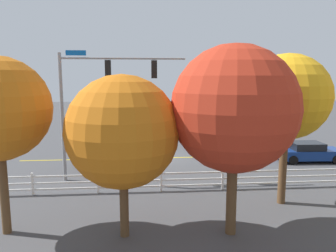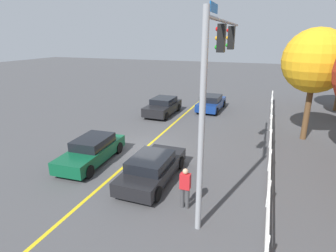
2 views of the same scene
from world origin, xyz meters
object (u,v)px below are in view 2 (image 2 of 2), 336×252
at_px(car_0, 152,168).
at_px(pedestrian, 185,187).
at_px(car_1, 163,106).
at_px(car_2, 211,103).
at_px(car_3, 92,150).
at_px(tree_3, 315,61).

distance_m(car_0, pedestrian, 2.59).
bearing_deg(car_1, pedestrian, 25.70).
bearing_deg(car_0, car_1, 18.94).
bearing_deg(car_0, car_2, 0.50).
xyz_separation_m(car_0, car_1, (-10.84, -3.70, 0.07)).
relative_size(car_3, pedestrian, 2.71).
xyz_separation_m(car_0, car_2, (-13.71, -0.10, 0.04)).
height_order(car_0, car_3, car_3).
height_order(car_3, tree_3, tree_3).
bearing_deg(car_1, car_0, 19.65).
relative_size(pedestrian, tree_3, 0.24).
bearing_deg(pedestrian, car_0, 51.56).
bearing_deg(car_0, pedestrian, -127.06).
distance_m(car_3, pedestrian, 6.27).
bearing_deg(tree_3, car_3, -54.66).
xyz_separation_m(car_3, pedestrian, (2.25, 5.85, 0.27)).
xyz_separation_m(car_2, car_3, (13.02, -3.70, -0.02)).
relative_size(car_1, car_2, 0.98).
distance_m(car_1, tree_3, 11.90).
height_order(pedestrian, tree_3, tree_3).
bearing_deg(car_0, tree_3, -40.10).
bearing_deg(tree_3, pedestrian, -26.93).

